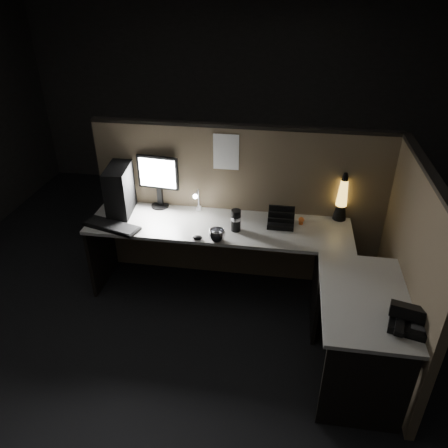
# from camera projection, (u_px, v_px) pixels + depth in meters

# --- Properties ---
(floor) EXTENTS (6.00, 6.00, 0.00)m
(floor) POSITION_uv_depth(u_px,v_px,m) (225.00, 337.00, 3.65)
(floor) COLOR black
(floor) RESTS_ON ground
(room_shell) EXTENTS (6.00, 6.00, 6.00)m
(room_shell) POSITION_uv_depth(u_px,v_px,m) (225.00, 155.00, 2.83)
(room_shell) COLOR silver
(room_shell) RESTS_ON ground
(partition_back) EXTENTS (2.66, 0.06, 1.50)m
(partition_back) POSITION_uv_depth(u_px,v_px,m) (240.00, 206.00, 4.06)
(partition_back) COLOR brown
(partition_back) RESTS_ON ground
(partition_right) EXTENTS (0.06, 1.66, 1.50)m
(partition_right) POSITION_uv_depth(u_px,v_px,m) (407.00, 273.00, 3.18)
(partition_right) COLOR brown
(partition_right) RESTS_ON ground
(desk) EXTENTS (2.60, 1.60, 0.73)m
(desk) POSITION_uv_depth(u_px,v_px,m) (252.00, 265.00, 3.55)
(desk) COLOR #A6A39C
(desk) RESTS_ON ground
(pc_tower) EXTENTS (0.23, 0.44, 0.44)m
(pc_tower) POSITION_uv_depth(u_px,v_px,m) (120.00, 190.00, 3.91)
(pc_tower) COLOR black
(pc_tower) RESTS_ON desk
(monitor) EXTENTS (0.39, 0.17, 0.50)m
(monitor) POSITION_uv_depth(u_px,v_px,m) (158.00, 177.00, 3.97)
(monitor) COLOR black
(monitor) RESTS_ON desk
(keyboard) EXTENTS (0.53, 0.30, 0.02)m
(keyboard) POSITION_uv_depth(u_px,v_px,m) (112.00, 226.00, 3.76)
(keyboard) COLOR black
(keyboard) RESTS_ON desk
(mouse) EXTENTS (0.09, 0.06, 0.03)m
(mouse) POSITION_uv_depth(u_px,v_px,m) (197.00, 238.00, 3.60)
(mouse) COLOR black
(mouse) RESTS_ON desk
(clip_lamp) EXTENTS (0.04, 0.17, 0.22)m
(clip_lamp) POSITION_uv_depth(u_px,v_px,m) (197.00, 200.00, 3.93)
(clip_lamp) COLOR white
(clip_lamp) RESTS_ON desk
(organizer) EXTENTS (0.23, 0.20, 0.17)m
(organizer) POSITION_uv_depth(u_px,v_px,m) (281.00, 221.00, 3.79)
(organizer) COLOR black
(organizer) RESTS_ON desk
(lava_lamp) EXTENTS (0.12, 0.12, 0.44)m
(lava_lamp) POSITION_uv_depth(u_px,v_px,m) (342.00, 200.00, 3.81)
(lava_lamp) COLOR black
(lava_lamp) RESTS_ON desk
(travel_mug) EXTENTS (0.09, 0.09, 0.19)m
(travel_mug) POSITION_uv_depth(u_px,v_px,m) (236.00, 220.00, 3.68)
(travel_mug) COLOR black
(travel_mug) RESTS_ON desk
(steel_mug) EXTENTS (0.17, 0.17, 0.11)m
(steel_mug) POSITION_uv_depth(u_px,v_px,m) (217.00, 235.00, 3.56)
(steel_mug) COLOR #BBBBC2
(steel_mug) RESTS_ON desk
(figurine) EXTENTS (0.05, 0.05, 0.05)m
(figurine) POSITION_uv_depth(u_px,v_px,m) (301.00, 220.00, 3.80)
(figurine) COLOR orange
(figurine) RESTS_ON desk
(pinned_paper) EXTENTS (0.22, 0.00, 0.32)m
(pinned_paper) POSITION_uv_depth(u_px,v_px,m) (226.00, 152.00, 3.78)
(pinned_paper) COLOR white
(pinned_paper) RESTS_ON partition_back
(desk_phone) EXTENTS (0.29, 0.29, 0.14)m
(desk_phone) POSITION_uv_depth(u_px,v_px,m) (409.00, 319.00, 2.70)
(desk_phone) COLOR black
(desk_phone) RESTS_ON desk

